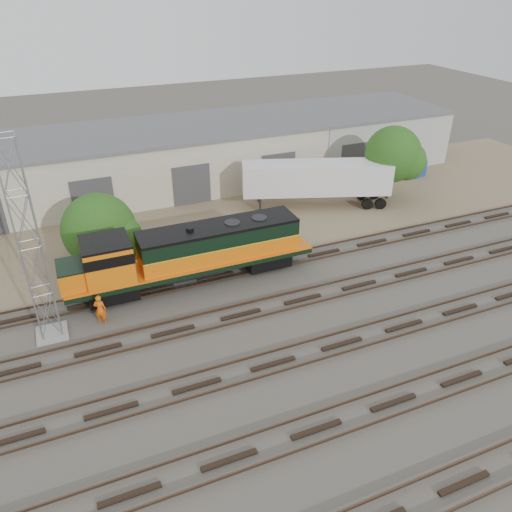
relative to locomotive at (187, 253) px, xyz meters
name	(u,v)px	position (x,y,z in m)	size (l,w,h in m)	color
ground	(251,331)	(1.77, -6.00, -2.17)	(140.00, 140.00, 0.00)	#47423A
dirt_strip	(179,221)	(1.77, 9.00, -2.16)	(80.00, 16.00, 0.02)	#726047
tracks	(273,364)	(1.77, -9.00, -2.09)	(80.00, 20.40, 0.28)	black
warehouse	(154,159)	(1.81, 16.98, 0.48)	(58.40, 10.40, 5.30)	beige
locomotive	(187,253)	(0.00, 0.00, 0.00)	(15.56, 2.73, 3.74)	black
signal_tower	(31,249)	(-8.36, -2.15, 3.19)	(1.62, 1.62, 11.03)	gray
worker	(100,310)	(-5.69, -2.12, -1.25)	(0.67, 0.44, 1.84)	#DA590C
semi_trailer	(320,179)	(13.46, 7.53, 0.18)	(12.29, 6.34, 3.75)	silver
dumpster_blue	(415,168)	(25.58, 10.23, -1.42)	(1.60, 1.50, 1.50)	navy
dumpster_red	(412,168)	(25.41, 10.43, -1.47)	(1.50, 1.40, 1.40)	maroon
tree_mid	(104,232)	(-4.32, 5.23, -0.12)	(5.20, 4.95, 4.95)	#382619
tree_east	(396,156)	(19.98, 6.36, 1.68)	(4.91, 4.68, 6.32)	#382619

